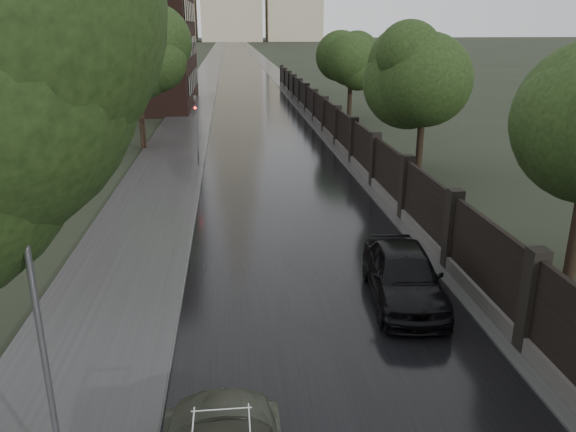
{
  "coord_description": "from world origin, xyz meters",
  "views": [
    {
      "loc": [
        -2.42,
        -6.35,
        7.58
      ],
      "look_at": [
        -0.58,
        11.48,
        1.5
      ],
      "focal_mm": 35.0,
      "sensor_mm": 36.0,
      "label": 1
    }
  ],
  "objects_px": {
    "tree_left_far": "(137,66)",
    "car_right_near": "(404,274)",
    "tree_right_c": "(351,60)",
    "lamp_post": "(45,360)",
    "tree_right_b": "(425,81)",
    "traffic_light": "(196,125)"
  },
  "relations": [
    {
      "from": "tree_left_far",
      "to": "tree_right_c",
      "type": "height_order",
      "value": "tree_left_far"
    },
    {
      "from": "tree_right_b",
      "to": "tree_right_c",
      "type": "relative_size",
      "value": 1.0
    },
    {
      "from": "tree_left_far",
      "to": "tree_right_b",
      "type": "relative_size",
      "value": 1.05
    },
    {
      "from": "lamp_post",
      "to": "car_right_near",
      "type": "distance_m",
      "value": 10.28
    },
    {
      "from": "lamp_post",
      "to": "tree_right_c",
      "type": "bearing_deg",
      "value": 71.48
    },
    {
      "from": "tree_right_b",
      "to": "traffic_light",
      "type": "bearing_deg",
      "value": 165.76
    },
    {
      "from": "tree_right_b",
      "to": "traffic_light",
      "type": "height_order",
      "value": "tree_right_b"
    },
    {
      "from": "tree_right_c",
      "to": "car_right_near",
      "type": "relative_size",
      "value": 1.45
    },
    {
      "from": "lamp_post",
      "to": "traffic_light",
      "type": "height_order",
      "value": "lamp_post"
    },
    {
      "from": "tree_left_far",
      "to": "car_right_near",
      "type": "xyz_separation_m",
      "value": [
        10.39,
        -22.06,
        -4.42
      ]
    },
    {
      "from": "tree_right_b",
      "to": "lamp_post",
      "type": "xyz_separation_m",
      "value": [
        -12.9,
        -20.5,
        -2.28
      ]
    },
    {
      "from": "lamp_post",
      "to": "tree_right_b",
      "type": "bearing_deg",
      "value": 57.82
    },
    {
      "from": "tree_right_b",
      "to": "tree_right_c",
      "type": "bearing_deg",
      "value": 90.0
    },
    {
      "from": "tree_left_far",
      "to": "lamp_post",
      "type": "height_order",
      "value": "tree_left_far"
    },
    {
      "from": "tree_left_far",
      "to": "tree_right_c",
      "type": "relative_size",
      "value": 1.05
    },
    {
      "from": "lamp_post",
      "to": "tree_left_far",
      "type": "bearing_deg",
      "value": 95.21
    },
    {
      "from": "car_right_near",
      "to": "tree_right_b",
      "type": "bearing_deg",
      "value": 75.46
    },
    {
      "from": "tree_right_b",
      "to": "traffic_light",
      "type": "distance_m",
      "value": 12.44
    },
    {
      "from": "tree_right_c",
      "to": "lamp_post",
      "type": "bearing_deg",
      "value": -108.52
    },
    {
      "from": "tree_left_far",
      "to": "lamp_post",
      "type": "distance_m",
      "value": 28.73
    },
    {
      "from": "tree_left_far",
      "to": "tree_right_c",
      "type": "bearing_deg",
      "value": 32.83
    },
    {
      "from": "tree_right_b",
      "to": "traffic_light",
      "type": "relative_size",
      "value": 1.75
    }
  ]
}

